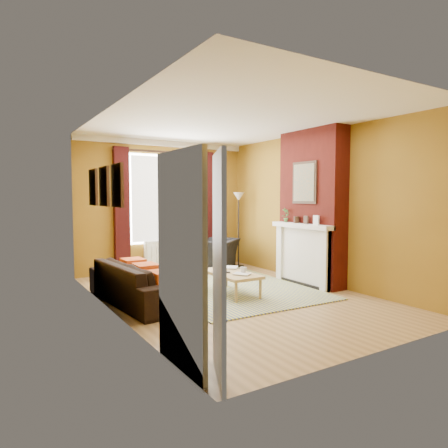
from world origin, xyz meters
The scene contains 12 objects.
ground centered at (0.00, 0.00, 0.00)m, with size 5.50×5.50×0.00m, color olive.
room_walls centered at (0.63, 0.28, 1.38)m, with size 3.82×5.54×2.83m.
striped_rug centered at (0.25, 0.55, 0.01)m, with size 2.51×3.40×0.02m.
sofa centered at (-1.42, 0.40, 0.31)m, with size 2.10×0.82×0.61m, color black.
armchair centered at (0.88, 2.09, 0.34)m, with size 1.04×0.91×0.68m, color black.
coffee_table centered at (0.02, 0.06, 0.33)m, with size 0.57×1.12×0.37m.
wicker_stool centered at (0.51, 2.25, 0.21)m, with size 0.39×0.39×0.43m.
floor_lamp centered at (1.55, 2.15, 1.34)m, with size 0.32×0.32×1.70m.
book_a centered at (-0.03, -0.25, 0.38)m, with size 0.19×0.26×0.02m, color #999999.
book_b centered at (0.14, 0.44, 0.38)m, with size 0.21×0.29×0.02m, color #999999.
mug centered at (0.14, -0.12, 0.42)m, with size 0.11×0.11×0.10m, color #999999.
tv_remote centered at (-0.07, 0.09, 0.38)m, with size 0.10×0.18×0.02m.
Camera 1 is at (-3.43, -5.35, 1.61)m, focal length 32.00 mm.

